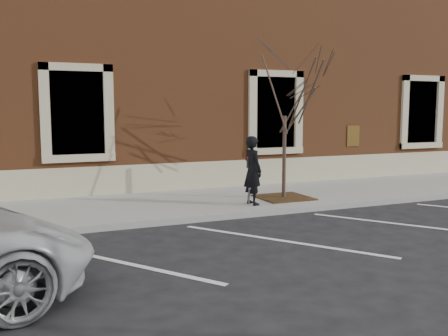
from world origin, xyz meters
name	(u,v)px	position (x,y,z in m)	size (l,w,h in m)	color
ground	(234,218)	(0.00, 0.00, 0.00)	(120.00, 120.00, 0.00)	#28282B
sidewalk_near	(207,202)	(0.00, 1.75, 0.07)	(40.00, 3.50, 0.15)	gray
curb_near	(235,215)	(0.00, -0.05, 0.07)	(40.00, 0.12, 0.15)	#9E9E99
parking_stripes	(282,241)	(0.00, -2.20, 0.00)	(28.00, 4.40, 0.01)	silver
building_civic	(147,68)	(0.00, 7.74, 4.00)	(40.00, 8.62, 8.00)	brown
man	(253,170)	(0.78, 0.63, 1.00)	(0.62, 0.41, 1.70)	black
parking_meter	(249,171)	(0.71, 0.68, 0.98)	(0.11, 0.08, 1.20)	#595B60
tree_grate	(284,197)	(1.95, 1.10, 0.17)	(1.31, 1.31, 0.03)	#482E17
sapling	(285,93)	(1.95, 1.10, 2.93)	(2.38, 2.38, 3.97)	#4F3830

